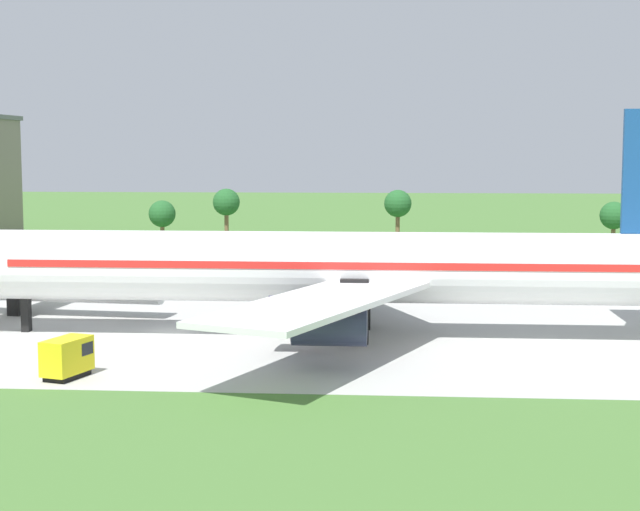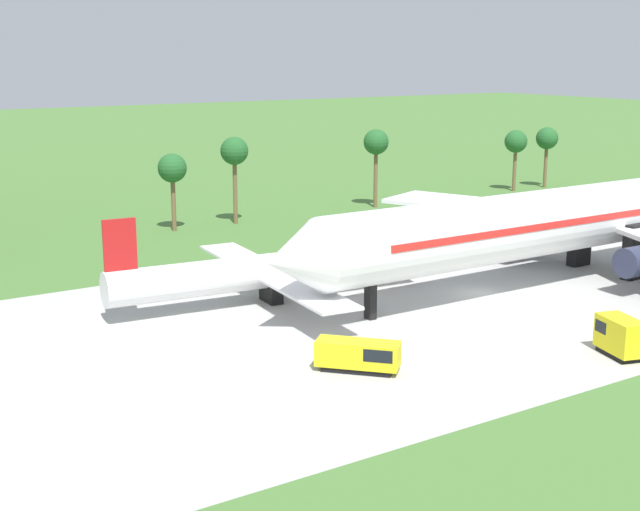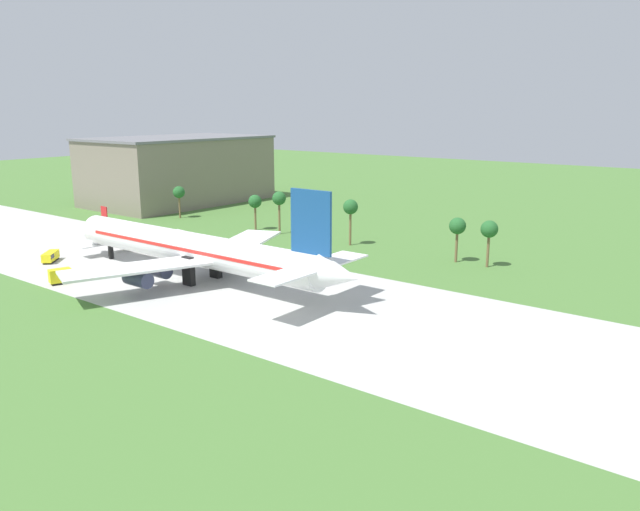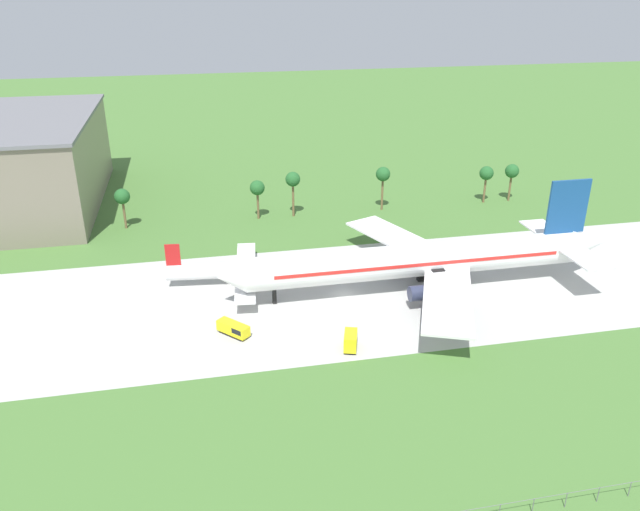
# 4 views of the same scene
# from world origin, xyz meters

# --- Properties ---
(ground_plane) EXTENTS (600.00, 600.00, 0.00)m
(ground_plane) POSITION_xyz_m (0.00, 0.00, 0.00)
(ground_plane) COLOR #477233
(taxiway_strip) EXTENTS (320.00, 44.00, 0.02)m
(taxiway_strip) POSITION_xyz_m (0.00, 0.00, 0.01)
(taxiway_strip) COLOR #B2B2AD
(taxiway_strip) RESTS_ON ground_plane
(jet_airliner) EXTENTS (76.01, 53.20, 19.77)m
(jet_airliner) POSITION_xyz_m (15.05, -0.98, 6.07)
(jet_airliner) COLOR white
(jet_airliner) RESTS_ON ground_plane
(regional_aircraft) EXTENTS (30.01, 27.11, 8.74)m
(regional_aircraft) POSITION_xyz_m (-17.62, 8.19, 2.88)
(regional_aircraft) COLOR white
(regional_aircraft) RESTS_ON ground_plane
(baggage_tug) EXTENTS (3.06, 4.34, 2.91)m
(baggage_tug) POSITION_xyz_m (-3.48, -18.54, 1.55)
(baggage_tug) COLOR black
(baggage_tug) RESTS_ON ground_plane
(palm_tree_row) EXTENTS (101.44, 3.60, 11.29)m
(palm_tree_row) POSITION_xyz_m (11.30, 42.97, 8.22)
(palm_tree_row) COLOR brown
(palm_tree_row) RESTS_ON ground_plane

